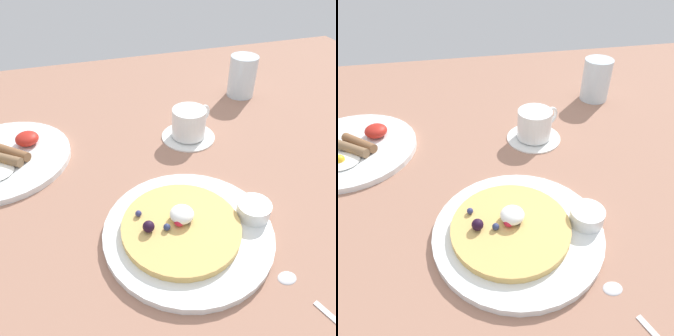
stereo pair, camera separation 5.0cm
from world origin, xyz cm
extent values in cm
cube|color=#9B6D59|center=(0.00, 0.00, -1.50)|extent=(184.09, 135.21, 3.00)
cylinder|color=white|center=(3.66, -13.20, 0.67)|extent=(27.52, 27.52, 1.34)
cylinder|color=tan|center=(2.46, -13.17, 1.99)|extent=(19.12, 19.12, 1.31)
sphere|color=red|center=(2.14, -13.13, 3.49)|extent=(1.70, 1.70, 1.70)
sphere|color=black|center=(-2.75, -12.88, 3.58)|extent=(1.88, 1.88, 1.88)
sphere|color=navy|center=(-3.56, -9.38, 3.17)|extent=(1.05, 1.05, 1.05)
sphere|color=navy|center=(0.06, -13.48, 3.21)|extent=(1.12, 1.12, 1.12)
sphere|color=black|center=(3.52, -12.95, 3.46)|extent=(1.63, 1.63, 1.63)
sphere|color=black|center=(3.20, -12.25, 3.53)|extent=(1.77, 1.77, 1.77)
ellipsoid|color=white|center=(2.91, -12.13, 3.81)|extent=(3.90, 3.90, 2.34)
cylinder|color=white|center=(15.01, -13.59, 2.63)|extent=(5.61, 5.61, 2.59)
cylinder|color=maroon|center=(15.01, -13.59, 3.15)|extent=(4.60, 4.60, 0.31)
cylinder|color=white|center=(-26.94, 16.47, 0.62)|extent=(27.96, 27.96, 1.25)
cylinder|color=brown|center=(-24.68, 16.02, 2.26)|extent=(8.00, 7.41, 2.02)
cylinder|color=brown|center=(-26.21, 14.27, 2.26)|extent=(8.36, 6.91, 2.02)
ellipsoid|color=white|center=(-27.77, 10.93, 1.55)|extent=(7.66, 6.51, 0.60)
sphere|color=yellow|center=(-27.77, 10.93, 2.05)|extent=(2.00, 2.00, 2.00)
ellipsoid|color=#B32219|center=(-21.58, 19.75, 2.59)|extent=(4.89, 4.89, 2.69)
cylinder|color=white|center=(13.38, 13.77, 0.33)|extent=(12.24, 12.24, 0.65)
cylinder|color=white|center=(13.38, 13.77, 3.88)|extent=(7.63, 7.63, 6.46)
torus|color=white|center=(17.65, 15.99, 4.21)|extent=(4.29, 2.75, 4.42)
cylinder|color=#986F52|center=(13.38, 13.77, 5.95)|extent=(6.48, 6.48, 0.52)
ellipsoid|color=silver|center=(14.66, -25.14, 0.30)|extent=(2.86, 2.20, 0.60)
cylinder|color=silver|center=(34.58, 29.93, 5.50)|extent=(7.41, 7.41, 10.99)
camera|label=1|loc=(-9.75, -46.07, 42.42)|focal=35.31mm
camera|label=2|loc=(-4.94, -47.27, 42.42)|focal=35.31mm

